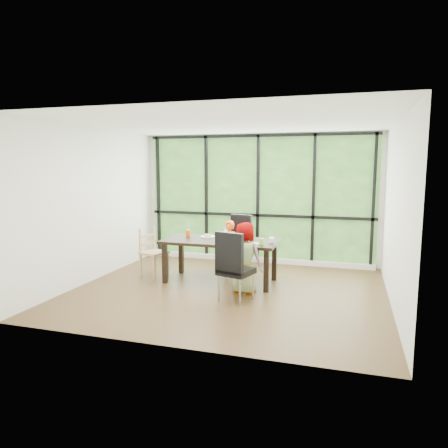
% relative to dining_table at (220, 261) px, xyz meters
% --- Properties ---
extents(ground, '(5.00, 5.00, 0.00)m').
position_rel_dining_table_xyz_m(ground, '(0.29, -0.47, -0.38)').
color(ground, black).
rests_on(ground, ground).
extents(back_wall, '(5.00, 0.00, 5.00)m').
position_rel_dining_table_xyz_m(back_wall, '(0.29, 1.78, 0.98)').
color(back_wall, silver).
rests_on(back_wall, ground).
extents(foliage_backdrop, '(4.80, 0.02, 2.65)m').
position_rel_dining_table_xyz_m(foliage_backdrop, '(0.29, 1.76, 0.98)').
color(foliage_backdrop, '#24531E').
rests_on(foliage_backdrop, back_wall).
extents(window_mullions, '(4.80, 0.06, 2.65)m').
position_rel_dining_table_xyz_m(window_mullions, '(0.29, 1.72, 0.98)').
color(window_mullions, black).
rests_on(window_mullions, back_wall).
extents(window_sill, '(4.80, 0.12, 0.10)m').
position_rel_dining_table_xyz_m(window_sill, '(0.29, 1.68, -0.33)').
color(window_sill, silver).
rests_on(window_sill, ground).
extents(dining_table, '(2.03, 1.00, 0.75)m').
position_rel_dining_table_xyz_m(dining_table, '(0.00, 0.00, 0.00)').
color(dining_table, black).
rests_on(dining_table, ground).
extents(chair_window_leather, '(0.56, 0.56, 1.08)m').
position_rel_dining_table_xyz_m(chair_window_leather, '(0.05, 0.89, 0.17)').
color(chair_window_leather, black).
rests_on(chair_window_leather, ground).
extents(chair_interior_leather, '(0.57, 0.57, 1.08)m').
position_rel_dining_table_xyz_m(chair_interior_leather, '(0.55, -0.94, 0.17)').
color(chair_interior_leather, black).
rests_on(chair_interior_leather, ground).
extents(chair_end_beech, '(0.51, 0.52, 0.90)m').
position_rel_dining_table_xyz_m(chair_end_beech, '(-1.27, -0.03, 0.08)').
color(chair_end_beech, '#AA8055').
rests_on(chair_end_beech, ground).
extents(child_toddler, '(0.44, 0.38, 1.02)m').
position_rel_dining_table_xyz_m(child_toddler, '(-0.00, 0.56, 0.14)').
color(child_toddler, '#FE561A').
rests_on(child_toddler, ground).
extents(child_older, '(0.62, 0.47, 1.16)m').
position_rel_dining_table_xyz_m(child_older, '(0.59, -0.52, 0.20)').
color(child_older, slate).
rests_on(child_older, ground).
extents(placemat, '(0.40, 0.29, 0.01)m').
position_rel_dining_table_xyz_m(placemat, '(0.53, -0.19, 0.38)').
color(placemat, tan).
rests_on(placemat, dining_table).
extents(plate_far, '(0.26, 0.26, 0.02)m').
position_rel_dining_table_xyz_m(plate_far, '(-0.31, 0.22, 0.38)').
color(plate_far, white).
rests_on(plate_far, dining_table).
extents(plate_near, '(0.25, 0.25, 0.02)m').
position_rel_dining_table_xyz_m(plate_near, '(0.52, -0.19, 0.38)').
color(plate_near, white).
rests_on(plate_near, dining_table).
extents(orange_cup, '(0.08, 0.08, 0.12)m').
position_rel_dining_table_xyz_m(orange_cup, '(-0.67, 0.16, 0.44)').
color(orange_cup, '#E04A08').
rests_on(orange_cup, dining_table).
extents(green_cup, '(0.07, 0.07, 0.11)m').
position_rel_dining_table_xyz_m(green_cup, '(0.79, -0.25, 0.43)').
color(green_cup, '#68DA3A').
rests_on(green_cup, dining_table).
extents(white_mug, '(0.09, 0.09, 0.09)m').
position_rel_dining_table_xyz_m(white_mug, '(0.91, 0.02, 0.42)').
color(white_mug, white).
rests_on(white_mug, dining_table).
extents(tissue_box, '(0.15, 0.15, 0.13)m').
position_rel_dining_table_xyz_m(tissue_box, '(0.14, -0.17, 0.44)').
color(tissue_box, tan).
rests_on(tissue_box, dining_table).
extents(crepe_rolls_far, '(0.15, 0.12, 0.04)m').
position_rel_dining_table_xyz_m(crepe_rolls_far, '(-0.31, 0.22, 0.41)').
color(crepe_rolls_far, tan).
rests_on(crepe_rolls_far, plate_far).
extents(crepe_rolls_near, '(0.15, 0.12, 0.04)m').
position_rel_dining_table_xyz_m(crepe_rolls_near, '(0.52, -0.19, 0.41)').
color(crepe_rolls_near, tan).
rests_on(crepe_rolls_near, plate_near).
extents(straw_white, '(0.01, 0.04, 0.20)m').
position_rel_dining_table_xyz_m(straw_white, '(-0.67, 0.16, 0.54)').
color(straw_white, white).
rests_on(straw_white, orange_cup).
extents(straw_pink, '(0.01, 0.04, 0.20)m').
position_rel_dining_table_xyz_m(straw_pink, '(0.79, -0.25, 0.52)').
color(straw_pink, pink).
rests_on(straw_pink, green_cup).
extents(tissue, '(0.12, 0.12, 0.11)m').
position_rel_dining_table_xyz_m(tissue, '(0.14, -0.17, 0.56)').
color(tissue, white).
rests_on(tissue, tissue_box).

